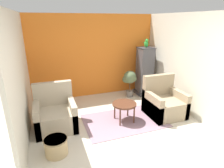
# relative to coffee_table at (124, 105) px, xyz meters

# --- Properties ---
(ground_plane) EXTENTS (20.00, 20.00, 0.00)m
(ground_plane) POSITION_rel_coffee_table_xyz_m (-0.20, -1.31, -0.41)
(ground_plane) COLOR beige
(ground_plane) RESTS_ON ground
(wall_back_accent) EXTENTS (3.93, 0.06, 2.48)m
(wall_back_accent) POSITION_rel_coffee_table_xyz_m (-0.20, 1.92, 0.83)
(wall_back_accent) COLOR orange
(wall_back_accent) RESTS_ON ground_plane
(wall_left) EXTENTS (0.06, 3.20, 2.48)m
(wall_left) POSITION_rel_coffee_table_xyz_m (-2.13, 0.29, 0.83)
(wall_left) COLOR beige
(wall_left) RESTS_ON ground_plane
(wall_right) EXTENTS (0.06, 3.20, 2.48)m
(wall_right) POSITION_rel_coffee_table_xyz_m (1.73, 0.29, 0.83)
(wall_right) COLOR beige
(wall_right) RESTS_ON ground_plane
(area_rug) EXTENTS (1.90, 1.25, 0.01)m
(area_rug) POSITION_rel_coffee_table_xyz_m (-0.00, 0.00, -0.41)
(area_rug) COLOR gray
(area_rug) RESTS_ON ground_plane
(coffee_table) EXTENTS (0.57, 0.57, 0.47)m
(coffee_table) POSITION_rel_coffee_table_xyz_m (0.00, 0.00, 0.00)
(coffee_table) COLOR #512D1E
(coffee_table) RESTS_ON ground_plane
(armchair_left) EXTENTS (0.86, 0.84, 0.98)m
(armchair_left) POSITION_rel_coffee_table_xyz_m (-1.55, 0.27, -0.11)
(armchair_left) COLOR tan
(armchair_left) RESTS_ON ground_plane
(armchair_right) EXTENTS (0.86, 0.84, 0.98)m
(armchair_right) POSITION_rel_coffee_table_xyz_m (1.07, -0.04, -0.11)
(armchair_right) COLOR #9E896B
(armchair_right) RESTS_ON ground_plane
(birdcage) EXTENTS (0.52, 0.52, 1.51)m
(birdcage) POSITION_rel_coffee_table_xyz_m (1.31, 1.41, 0.32)
(birdcage) COLOR #353539
(birdcage) RESTS_ON ground_plane
(parrot) EXTENTS (0.12, 0.22, 0.26)m
(parrot) POSITION_rel_coffee_table_xyz_m (1.31, 1.41, 1.22)
(parrot) COLOR green
(parrot) RESTS_ON birdcage
(potted_plant) EXTENTS (0.43, 0.39, 0.83)m
(potted_plant) POSITION_rel_coffee_table_xyz_m (0.77, 1.37, 0.16)
(potted_plant) COLOR #66605B
(potted_plant) RESTS_ON ground_plane
(wicker_basket) EXTENTS (0.42, 0.42, 0.32)m
(wicker_basket) POSITION_rel_coffee_table_xyz_m (-1.61, -0.66, -0.24)
(wicker_basket) COLOR tan
(wicker_basket) RESTS_ON ground_plane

